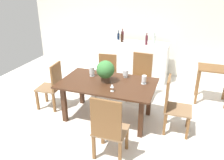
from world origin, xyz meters
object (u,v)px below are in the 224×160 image
(crystal_vase_right, at_px, (144,79))
(wine_glass, at_px, (112,86))
(wine_bottle_clear, at_px, (122,38))
(kitchen_counter, at_px, (137,61))
(chair_foot_end, at_px, (172,103))
(wine_bottle_dark, at_px, (118,36))
(wine_bottle_tall, at_px, (154,39))
(chair_near_right, at_px, (108,127))
(wine_bottle_green, at_px, (122,36))
(crystal_vase_left, at_px, (126,73))
(wine_bottle_amber, at_px, (147,40))
(dining_table, at_px, (107,88))
(flower_centerpiece, at_px, (105,70))
(chair_far_right, at_px, (141,75))
(side_table, at_px, (214,77))
(chair_head_end, at_px, (53,84))
(chair_far_left, at_px, (107,72))
(crystal_vase_center_near, at_px, (92,71))

(crystal_vase_right, height_order, wine_glass, crystal_vase_right)
(wine_glass, height_order, wine_bottle_clear, wine_bottle_clear)
(kitchen_counter, bearing_deg, chair_foot_end, -62.08)
(wine_bottle_dark, bearing_deg, kitchen_counter, -14.79)
(wine_glass, height_order, wine_bottle_dark, wine_bottle_dark)
(wine_bottle_tall, bearing_deg, chair_near_right, -91.25)
(chair_foot_end, bearing_deg, wine_bottle_tall, 17.17)
(chair_foot_end, distance_m, wine_bottle_dark, 2.85)
(wine_bottle_green, bearing_deg, crystal_vase_right, -63.52)
(chair_near_right, height_order, crystal_vase_left, chair_near_right)
(wine_bottle_amber, relative_size, wine_bottle_tall, 1.15)
(dining_table, distance_m, flower_centerpiece, 0.34)
(chair_far_right, bearing_deg, wine_bottle_green, 127.72)
(dining_table, xyz_separation_m, chair_near_right, (0.39, -1.03, -0.07))
(chair_near_right, bearing_deg, crystal_vase_left, -84.06)
(chair_foot_end, bearing_deg, chair_near_right, 141.74)
(wine_glass, xyz_separation_m, side_table, (1.70, 1.63, -0.25))
(flower_centerpiece, height_order, side_table, flower_centerpiece)
(wine_glass, distance_m, kitchen_counter, 2.42)
(wine_bottle_tall, bearing_deg, crystal_vase_right, -85.07)
(wine_bottle_dark, relative_size, wine_bottle_clear, 0.94)
(chair_foot_end, xyz_separation_m, crystal_vase_right, (-0.54, 0.16, 0.30))
(chair_far_right, relative_size, chair_near_right, 0.98)
(chair_far_right, xyz_separation_m, crystal_vase_left, (-0.15, -0.70, 0.29))
(chair_head_end, height_order, kitchen_counter, kitchen_counter)
(dining_table, relative_size, crystal_vase_left, 11.59)
(chair_head_end, distance_m, wine_bottle_amber, 2.52)
(chair_far_right, xyz_separation_m, wine_bottle_tall, (0.06, 1.15, 0.53))
(side_table, bearing_deg, chair_far_right, -168.91)
(chair_far_left, relative_size, wine_bottle_clear, 3.48)
(chair_head_end, bearing_deg, side_table, 108.73)
(chair_far_right, xyz_separation_m, wine_bottle_dark, (-0.90, 1.20, 0.52))
(dining_table, xyz_separation_m, chair_foot_end, (1.18, -0.00, -0.10))
(crystal_vase_center_near, height_order, wine_bottle_clear, wine_bottle_clear)
(chair_foot_end, relative_size, crystal_vase_center_near, 5.18)
(chair_far_left, distance_m, wine_bottle_clear, 1.15)
(dining_table, relative_size, wine_bottle_green, 5.86)
(kitchen_counter, bearing_deg, chair_far_right, -72.65)
(chair_far_right, bearing_deg, crystal_vase_center_near, -128.82)
(dining_table, bearing_deg, wine_bottle_tall, 78.12)
(dining_table, height_order, wine_bottle_dark, wine_bottle_dark)
(dining_table, xyz_separation_m, crystal_vase_center_near, (-0.39, 0.19, 0.22))
(chair_head_end, relative_size, kitchen_counter, 0.62)
(wine_bottle_amber, relative_size, wine_bottle_clear, 1.11)
(wine_bottle_green, distance_m, wine_bottle_clear, 0.20)
(crystal_vase_left, xyz_separation_m, wine_bottle_dark, (-0.75, 1.90, 0.23))
(chair_head_end, distance_m, wine_bottle_tall, 2.78)
(side_table, bearing_deg, chair_foot_end, -118.20)
(chair_foot_end, height_order, crystal_vase_right, chair_foot_end)
(chair_head_end, xyz_separation_m, crystal_vase_center_near, (0.79, 0.18, 0.33))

